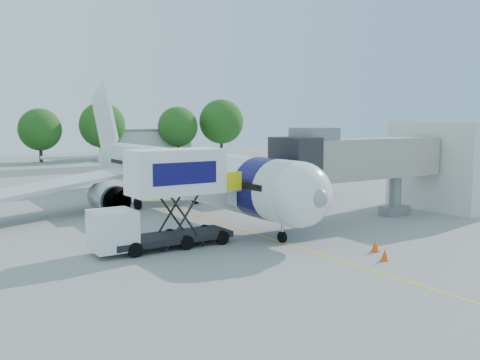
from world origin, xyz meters
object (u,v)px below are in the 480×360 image
aircraft (177,173)px  ground_tug (439,248)px  catering_hiloader (165,199)px  jet_bridge (352,160)px

aircraft → ground_tug: 21.82m
catering_hiloader → aircraft: bearing=60.6°
ground_tug → catering_hiloader: bearing=134.4°
aircraft → ground_tug: (3.94, -21.35, -2.21)m
catering_hiloader → ground_tug: 14.58m
aircraft → ground_tug: size_ratio=10.65×
catering_hiloader → ground_tug: (10.20, -10.22, -2.02)m
aircraft → jet_bridge: size_ratio=2.71×
aircraft → ground_tug: aircraft is taller
aircraft → catering_hiloader: (-6.26, -11.12, -0.19)m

